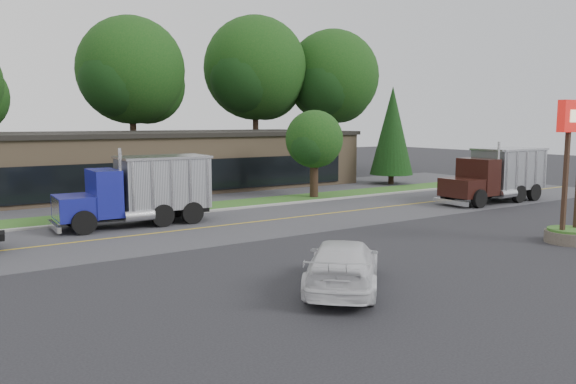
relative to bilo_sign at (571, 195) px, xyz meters
name	(u,v)px	position (x,y,z in m)	size (l,w,h in m)	color
ground	(336,265)	(-10.50, 2.50, -2.02)	(140.00, 140.00, 0.00)	#2C2C30
road	(222,226)	(-10.50, 11.50, -2.02)	(60.00, 8.00, 0.02)	#545459
center_line	(222,226)	(-10.50, 11.50, -2.02)	(60.00, 0.12, 0.01)	gold
curb	(187,214)	(-10.50, 15.70, -2.02)	(60.00, 0.30, 0.12)	#9E9E99
grass_verge	(174,210)	(-10.50, 17.50, -2.02)	(60.00, 3.40, 0.03)	#2F551D
far_parking	(145,200)	(-10.50, 22.50, -2.02)	(60.00, 7.00, 0.02)	#545459
strip_mall	(143,162)	(-8.50, 28.50, -0.02)	(32.00, 12.00, 4.00)	#876D52
bilo_sign	(571,195)	(0.00, 0.00, 0.00)	(2.20, 1.90, 5.95)	#6B6054
tree_far_c	(133,76)	(-6.35, 36.62, 7.04)	(9.96, 9.37, 14.20)	#382619
tree_far_d	(256,73)	(5.66, 35.63, 7.73)	(10.71, 10.08, 15.28)	#382619
tree_far_e	(333,81)	(13.65, 33.62, 7.18)	(10.11, 9.51, 14.41)	#382619
evergreen_right	(392,131)	(9.50, 20.50, 2.31)	(3.47, 3.47, 7.89)	#382619
tree_verge	(315,142)	(-0.44, 17.55, 1.69)	(4.09, 3.85, 5.84)	#382619
dump_truck_blue	(143,189)	(-13.51, 13.99, -0.22)	(7.45, 2.85, 3.36)	black
dump_truck_maroon	(498,173)	(8.00, 9.35, -0.22)	(7.79, 2.66, 3.36)	black
rally_car	(343,264)	(-12.11, 0.17, -1.27)	(2.11, 5.19, 1.51)	silver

